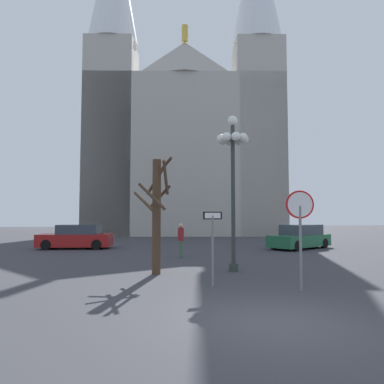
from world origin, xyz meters
TOP-DOWN VIEW (x-y plane):
  - ground_plane at (0.00, 0.00)m, footprint 120.00×120.00m
  - cathedral at (2.10, 32.26)m, footprint 22.16×13.57m
  - stop_sign at (1.86, 2.76)m, footprint 0.81×0.15m
  - one_way_arrow_sign at (-0.52, 3.71)m, footprint 0.60×0.09m
  - street_lamp at (0.84, 6.42)m, footprint 1.27×1.27m
  - bare_tree at (-2.14, 6.18)m, footprint 1.45×1.43m
  - parked_car_near_green at (7.42, 14.71)m, footprint 4.83×3.94m
  - parked_car_far_red at (-6.84, 16.71)m, footprint 4.68×2.25m
  - pedestrian_walking at (-0.70, 11.05)m, footprint 0.32×0.32m

SIDE VIEW (x-z plane):
  - ground_plane at x=0.00m, z-range 0.00..0.00m
  - parked_car_near_green at x=7.42m, z-range -0.05..1.48m
  - parked_car_far_red at x=-6.84m, z-range -0.05..1.49m
  - pedestrian_walking at x=-0.70m, z-range 0.19..1.91m
  - one_way_arrow_sign at x=-0.52m, z-range 0.28..2.55m
  - stop_sign at x=1.86m, z-range 0.59..3.47m
  - bare_tree at x=-2.14m, z-range 0.13..4.47m
  - street_lamp at x=0.84m, z-range 1.29..7.37m
  - cathedral at x=2.10m, z-range -6.33..30.34m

